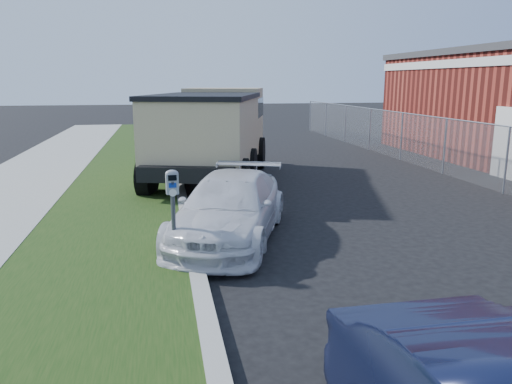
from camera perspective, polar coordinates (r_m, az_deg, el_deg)
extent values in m
plane|color=black|center=(8.80, 10.32, -7.40)|extent=(120.00, 120.00, 0.00)
cube|color=gray|center=(10.13, -7.77, -4.18)|extent=(0.25, 50.00, 0.15)
cube|color=#16320D|center=(10.18, -16.82, -4.58)|extent=(3.00, 50.00, 0.13)
plane|color=slate|center=(17.39, 20.77, 4.89)|extent=(0.00, 30.00, 30.00)
cylinder|color=gray|center=(17.30, 21.00, 7.85)|extent=(0.04, 30.00, 0.04)
cylinder|color=gray|center=(14.94, 26.72, 3.24)|extent=(0.06, 0.06, 1.80)
cylinder|color=gray|center=(17.39, 20.77, 4.89)|extent=(0.06, 0.06, 1.80)
cylinder|color=gray|center=(19.99, 16.31, 6.10)|extent=(0.06, 0.06, 1.80)
cylinder|color=gray|center=(22.69, 12.87, 7.00)|extent=(0.06, 0.06, 1.80)
cylinder|color=gray|center=(25.45, 10.17, 7.68)|extent=(0.06, 0.06, 1.80)
cylinder|color=gray|center=(28.27, 8.00, 8.22)|extent=(0.06, 0.06, 1.80)
cylinder|color=gray|center=(31.12, 6.21, 8.66)|extent=(0.06, 0.06, 1.80)
cube|color=silver|center=(18.92, 23.75, 13.43)|extent=(0.06, 14.00, 0.30)
cube|color=silver|center=(17.36, 26.64, 5.04)|extent=(0.08, 1.10, 2.20)
cylinder|color=#3F4247|center=(8.08, -9.37, -4.10)|extent=(0.07, 0.07, 1.08)
cube|color=gray|center=(7.90, -9.56, 0.93)|extent=(0.20, 0.14, 0.32)
ellipsoid|color=gray|center=(7.87, -9.60, 2.08)|extent=(0.21, 0.15, 0.12)
cube|color=black|center=(7.81, -9.54, 1.60)|extent=(0.13, 0.02, 0.09)
cube|color=#0D2D94|center=(7.84, -9.51, 0.76)|extent=(0.12, 0.02, 0.08)
cylinder|color=silver|center=(7.87, -9.48, -0.09)|extent=(0.12, 0.02, 0.12)
cube|color=#3F4247|center=(7.83, -9.52, 0.99)|extent=(0.04, 0.01, 0.05)
imported|color=silver|center=(9.55, -2.97, -1.73)|extent=(3.11, 4.59, 1.23)
cube|color=black|center=(15.24, -5.11, 4.23)|extent=(4.23, 7.26, 0.38)
cube|color=tan|center=(17.57, -3.65, 8.26)|extent=(2.97, 2.57, 2.15)
cube|color=black|center=(17.54, -3.67, 9.66)|extent=(3.01, 2.60, 0.64)
cube|color=tan|center=(14.30, -5.83, 7.25)|extent=(3.76, 5.06, 1.72)
cube|color=black|center=(14.25, -5.91, 10.82)|extent=(3.89, 5.19, 0.13)
cube|color=black|center=(18.66, -3.09, 5.53)|extent=(2.52, 0.89, 0.32)
cylinder|color=black|center=(17.82, -7.58, 4.59)|extent=(0.64, 1.13, 1.07)
cylinder|color=black|center=(17.42, 0.37, 4.52)|extent=(0.64, 1.13, 1.07)
cylinder|color=black|center=(15.05, -10.11, 3.05)|extent=(0.64, 1.13, 1.07)
cylinder|color=black|center=(14.57, -0.71, 2.93)|extent=(0.64, 1.13, 1.07)
cylinder|color=black|center=(13.23, -12.37, 1.65)|extent=(0.64, 1.13, 1.07)
cylinder|color=black|center=(12.68, -1.69, 1.48)|extent=(0.64, 1.13, 1.07)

